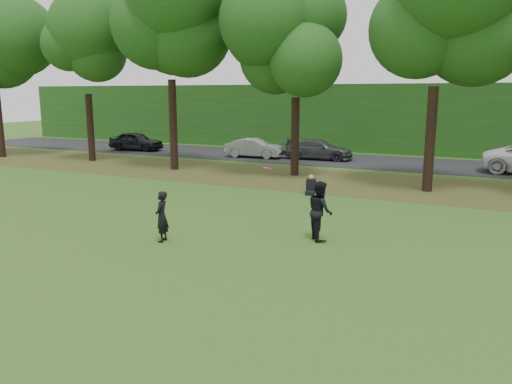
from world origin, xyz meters
TOP-DOWN VIEW (x-y plane):
  - ground at (0.00, 0.00)m, footprint 120.00×120.00m
  - leaf_litter at (0.00, 13.00)m, footprint 60.00×7.00m
  - street at (0.00, 21.00)m, footprint 70.00×7.00m
  - far_hedge at (0.00, 27.00)m, footprint 70.00×3.00m
  - player_left at (-2.08, 0.78)m, footprint 0.50×0.63m
  - player_right at (2.07, 2.99)m, footprint 1.05×1.10m
  - parked_cars at (1.90, 19.99)m, footprint 40.68×3.33m
  - frisbee at (0.61, 2.38)m, footprint 0.36×0.34m
  - seated_person at (-0.52, 9.49)m, footprint 0.57×0.81m
  - tree_line at (-0.34, 12.94)m, footprint 55.30×7.90m

SIDE VIEW (x-z plane):
  - ground at x=0.00m, z-range 0.00..0.00m
  - leaf_litter at x=0.00m, z-range 0.00..0.01m
  - street at x=0.00m, z-range 0.00..0.02m
  - seated_person at x=-0.52m, z-range -0.10..0.73m
  - parked_cars at x=1.90m, z-range -0.03..1.51m
  - player_left at x=-2.08m, z-range 0.00..1.52m
  - player_right at x=2.07m, z-range 0.00..1.78m
  - frisbee at x=0.61m, z-range 2.08..2.24m
  - far_hedge at x=0.00m, z-range 0.00..5.00m
  - tree_line at x=-0.34m, z-range 1.69..14.00m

